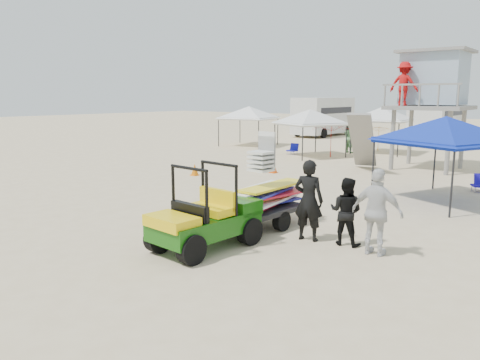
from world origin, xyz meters
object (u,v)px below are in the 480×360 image
Objects in this scene: surf_trailer at (264,193)px; man_left at (309,200)px; utility_cart at (203,211)px; canopy_blue at (446,121)px; lifeguard_tower at (430,83)px.

surf_trailer is 1.30× the size of man_left.
canopy_blue reaches higher than utility_cart.
canopy_blue reaches higher than surf_trailer.
utility_cart is 2.33m from surf_trailer.
lifeguard_tower reaches higher than canopy_blue.
lifeguard_tower reaches higher than surf_trailer.
surf_trailer reaches higher than utility_cart.
surf_trailer is 1.55m from man_left.
lifeguard_tower is 7.53m from canopy_blue.
utility_cart is 15.62m from lifeguard_tower.
canopy_blue reaches higher than man_left.
man_left reaches higher than utility_cart.
man_left is 0.37× the size of lifeguard_tower.
surf_trailer is 0.48× the size of lifeguard_tower.
utility_cart is 0.61× the size of canopy_blue.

